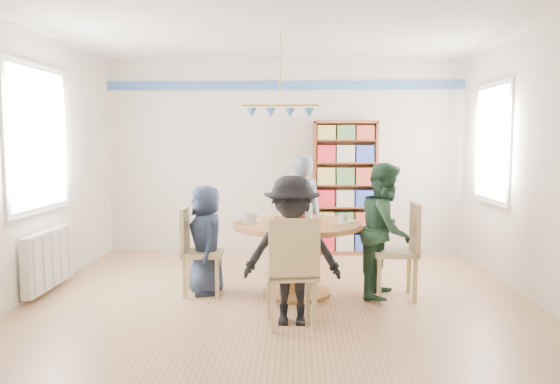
{
  "coord_description": "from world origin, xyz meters",
  "views": [
    {
      "loc": [
        0.17,
        -5.22,
        1.58
      ],
      "look_at": [
        0.0,
        0.4,
        1.05
      ],
      "focal_mm": 35.0,
      "sensor_mm": 36.0,
      "label": 1
    }
  ],
  "objects_px": {
    "person_right": "(386,230)",
    "person_near": "(292,251)",
    "bookshelf": "(345,189)",
    "radiator": "(49,259)",
    "chair_far": "(299,233)",
    "person_far": "(301,215)",
    "chair_left": "(195,247)",
    "chair_near": "(292,268)",
    "dining_table": "(297,241)",
    "person_left": "(206,240)",
    "chair_right": "(403,245)"
  },
  "relations": [
    {
      "from": "person_right",
      "to": "person_near",
      "type": "bearing_deg",
      "value": 151.92
    },
    {
      "from": "person_right",
      "to": "bookshelf",
      "type": "distance_m",
      "value": 2.11
    },
    {
      "from": "person_right",
      "to": "person_near",
      "type": "relative_size",
      "value": 1.06
    },
    {
      "from": "radiator",
      "to": "person_near",
      "type": "distance_m",
      "value": 2.73
    },
    {
      "from": "chair_far",
      "to": "person_far",
      "type": "xyz_separation_m",
      "value": [
        0.02,
        -0.11,
        0.23
      ]
    },
    {
      "from": "chair_left",
      "to": "chair_near",
      "type": "relative_size",
      "value": 0.95
    },
    {
      "from": "radiator",
      "to": "chair_near",
      "type": "bearing_deg",
      "value": -22.31
    },
    {
      "from": "person_right",
      "to": "bookshelf",
      "type": "xyz_separation_m",
      "value": [
        -0.23,
        2.08,
        0.23
      ]
    },
    {
      "from": "dining_table",
      "to": "chair_left",
      "type": "distance_m",
      "value": 1.04
    },
    {
      "from": "person_left",
      "to": "bookshelf",
      "type": "relative_size",
      "value": 0.61
    },
    {
      "from": "person_left",
      "to": "chair_far",
      "type": "bearing_deg",
      "value": 114.31
    },
    {
      "from": "radiator",
      "to": "bookshelf",
      "type": "xyz_separation_m",
      "value": [
        3.26,
        2.04,
        0.56
      ]
    },
    {
      "from": "chair_right",
      "to": "person_left",
      "type": "bearing_deg",
      "value": 177.41
    },
    {
      "from": "chair_left",
      "to": "chair_right",
      "type": "bearing_deg",
      "value": -1.26
    },
    {
      "from": "person_right",
      "to": "bookshelf",
      "type": "relative_size",
      "value": 0.74
    },
    {
      "from": "person_far",
      "to": "chair_far",
      "type": "bearing_deg",
      "value": -98.0
    },
    {
      "from": "radiator",
      "to": "chair_left",
      "type": "relative_size",
      "value": 1.11
    },
    {
      "from": "chair_far",
      "to": "person_near",
      "type": "bearing_deg",
      "value": -92.04
    },
    {
      "from": "chair_right",
      "to": "chair_near",
      "type": "distance_m",
      "value": 1.47
    },
    {
      "from": "chair_right",
      "to": "person_left",
      "type": "distance_m",
      "value": 2.01
    },
    {
      "from": "radiator",
      "to": "chair_far",
      "type": "distance_m",
      "value": 2.79
    },
    {
      "from": "person_left",
      "to": "person_near",
      "type": "xyz_separation_m",
      "value": [
        0.9,
        -0.93,
        0.08
      ]
    },
    {
      "from": "radiator",
      "to": "chair_right",
      "type": "relative_size",
      "value": 1.03
    },
    {
      "from": "person_near",
      "to": "person_far",
      "type": "bearing_deg",
      "value": 88.25
    },
    {
      "from": "person_left",
      "to": "chair_right",
      "type": "bearing_deg",
      "value": 67.11
    },
    {
      "from": "person_right",
      "to": "person_far",
      "type": "xyz_separation_m",
      "value": [
        -0.85,
        0.89,
        0.03
      ]
    },
    {
      "from": "dining_table",
      "to": "chair_right",
      "type": "bearing_deg",
      "value": -2.71
    },
    {
      "from": "dining_table",
      "to": "chair_left",
      "type": "bearing_deg",
      "value": -179.76
    },
    {
      "from": "dining_table",
      "to": "person_near",
      "type": "height_order",
      "value": "person_near"
    },
    {
      "from": "person_left",
      "to": "person_right",
      "type": "height_order",
      "value": "person_right"
    },
    {
      "from": "person_left",
      "to": "bookshelf",
      "type": "bearing_deg",
      "value": 121.47
    },
    {
      "from": "radiator",
      "to": "person_right",
      "type": "bearing_deg",
      "value": -0.7
    },
    {
      "from": "chair_left",
      "to": "person_right",
      "type": "xyz_separation_m",
      "value": [
        1.94,
        -0.0,
        0.19
      ]
    },
    {
      "from": "bookshelf",
      "to": "chair_near",
      "type": "bearing_deg",
      "value": -102.82
    },
    {
      "from": "dining_table",
      "to": "person_left",
      "type": "distance_m",
      "value": 0.94
    },
    {
      "from": "radiator",
      "to": "dining_table",
      "type": "bearing_deg",
      "value": -0.78
    },
    {
      "from": "person_far",
      "to": "chair_near",
      "type": "bearing_deg",
      "value": 69.55
    },
    {
      "from": "person_far",
      "to": "dining_table",
      "type": "bearing_deg",
      "value": 69.16
    },
    {
      "from": "chair_left",
      "to": "bookshelf",
      "type": "xyz_separation_m",
      "value": [
        1.71,
        2.08,
        0.41
      ]
    },
    {
      "from": "chair_right",
      "to": "person_right",
      "type": "bearing_deg",
      "value": 165.74
    },
    {
      "from": "chair_right",
      "to": "bookshelf",
      "type": "height_order",
      "value": "bookshelf"
    },
    {
      "from": "person_right",
      "to": "bookshelf",
      "type": "bearing_deg",
      "value": 25.18
    },
    {
      "from": "person_left",
      "to": "person_far",
      "type": "distance_m",
      "value": 1.3
    },
    {
      "from": "person_right",
      "to": "person_near",
      "type": "xyz_separation_m",
      "value": [
        -0.94,
        -0.88,
        -0.04
      ]
    },
    {
      "from": "chair_left",
      "to": "person_far",
      "type": "relative_size",
      "value": 0.64
    },
    {
      "from": "chair_near",
      "to": "person_near",
      "type": "relative_size",
      "value": 0.74
    },
    {
      "from": "chair_right",
      "to": "chair_near",
      "type": "bearing_deg",
      "value": -138.97
    },
    {
      "from": "radiator",
      "to": "chair_far",
      "type": "height_order",
      "value": "chair_far"
    },
    {
      "from": "chair_left",
      "to": "person_right",
      "type": "height_order",
      "value": "person_right"
    },
    {
      "from": "radiator",
      "to": "person_near",
      "type": "bearing_deg",
      "value": -19.86
    }
  ]
}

